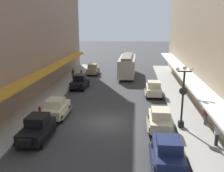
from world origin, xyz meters
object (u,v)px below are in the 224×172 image
at_px(parked_car_6, 154,88).
at_px(streetcar, 127,65).
at_px(parked_car_4, 93,69).
at_px(pedestrian_0, 81,70).
at_px(parked_car_2, 37,128).
at_px(pedestrian_3, 73,74).
at_px(parked_car_3, 56,108).
at_px(parked_car_0, 80,81).
at_px(pedestrian_2, 217,134).
at_px(fire_hydrant, 40,110).
at_px(parked_car_5, 168,151).
at_px(pedestrian_1, 206,115).
at_px(parked_car_1, 160,119).
at_px(lamp_post_with_clock, 183,94).

relative_size(parked_car_6, streetcar, 0.44).
xyz_separation_m(parked_car_6, streetcar, (-3.59, 11.24, 0.96)).
xyz_separation_m(parked_car_4, pedestrian_0, (-1.77, -1.22, 0.07)).
bearing_deg(parked_car_2, parked_car_6, 53.09).
relative_size(parked_car_2, pedestrian_3, 2.55).
bearing_deg(parked_car_3, parked_car_2, -90.12).
bearing_deg(parked_car_0, streetcar, 54.74).
bearing_deg(pedestrian_2, parked_car_6, 105.89).
relative_size(parked_car_0, pedestrian_3, 2.58).
distance_m(parked_car_3, fire_hydrant, 1.71).
relative_size(parked_car_3, fire_hydrant, 5.22).
height_order(parked_car_4, parked_car_5, same).
bearing_deg(pedestrian_3, pedestrian_0, 81.38).
xyz_separation_m(parked_car_6, fire_hydrant, (-11.10, -7.85, -0.38)).
height_order(pedestrian_1, pedestrian_3, pedestrian_3).
bearing_deg(parked_car_6, parked_car_5, -90.40).
distance_m(parked_car_2, pedestrian_2, 13.02).
xyz_separation_m(parked_car_1, pedestrian_0, (-11.10, 20.72, 0.07)).
bearing_deg(parked_car_0, parked_car_6, -15.82).
distance_m(parked_car_4, pedestrian_1, 24.69).
bearing_deg(streetcar, parked_car_0, -125.26).
relative_size(pedestrian_0, pedestrian_2, 1.00).
bearing_deg(parked_car_4, lamp_post_with_clock, -62.78).
xyz_separation_m(streetcar, pedestrian_2, (7.17, -23.81, -0.89)).
relative_size(parked_car_2, fire_hydrant, 5.20).
height_order(streetcar, pedestrian_1, streetcar).
distance_m(parked_car_3, parked_car_5, 11.78).
xyz_separation_m(parked_car_0, pedestrian_1, (13.40, -11.50, 0.05)).
bearing_deg(parked_car_1, fire_hydrant, 169.56).
height_order(parked_car_0, pedestrian_2, parked_car_0).
bearing_deg(parked_car_3, pedestrian_0, 95.43).
relative_size(pedestrian_1, pedestrian_3, 0.98).
xyz_separation_m(parked_car_0, streetcar, (6.02, 8.52, 0.96)).
bearing_deg(pedestrian_1, lamp_post_with_clock, -161.15).
relative_size(streetcar, lamp_post_with_clock, 1.87).
relative_size(parked_car_2, lamp_post_with_clock, 0.83).
height_order(parked_car_6, lamp_post_with_clock, lamp_post_with_clock).
relative_size(pedestrian_2, pedestrian_3, 1.00).
bearing_deg(parked_car_5, parked_car_2, 164.58).
bearing_deg(streetcar, parked_car_6, -72.29).
height_order(parked_car_1, pedestrian_0, parked_car_1).
bearing_deg(streetcar, pedestrian_1, -69.76).
xyz_separation_m(parked_car_1, parked_car_6, (0.13, 9.87, 0.00)).
height_order(pedestrian_2, pedestrian_3, same).
bearing_deg(parked_car_2, parked_car_0, 90.62).
distance_m(parked_car_0, parked_car_6, 9.99).
height_order(parked_car_0, parked_car_6, same).
distance_m(parked_car_2, pedestrian_1, 13.77).
bearing_deg(parked_car_0, pedestrian_0, 101.23).
height_order(parked_car_4, fire_hydrant, parked_car_4).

